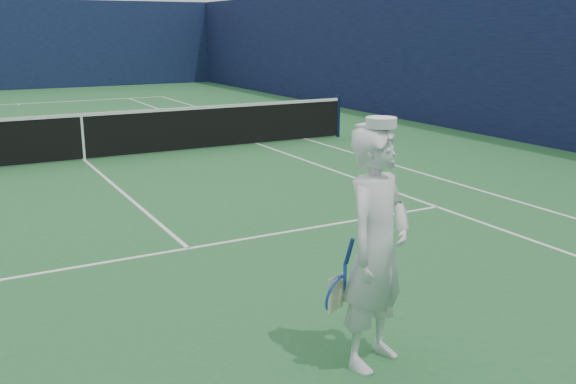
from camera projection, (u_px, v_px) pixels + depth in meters
The scene contains 5 objects.
ground at pixel (85, 160), 13.62m from camera, with size 80.00×80.00×0.00m, color #266432.
court_markings at pixel (85, 160), 13.62m from camera, with size 11.03×23.83×0.01m.
windscreen_fence at pixel (77, 65), 13.13m from camera, with size 20.12×36.12×4.00m.
tennis_net at pixel (83, 135), 13.49m from camera, with size 12.88×0.09×1.07m.
tennis_player at pixel (377, 248), 5.17m from camera, with size 0.92×0.73×2.07m.
Camera 1 is at (-2.58, -13.81, 2.73)m, focal length 40.00 mm.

